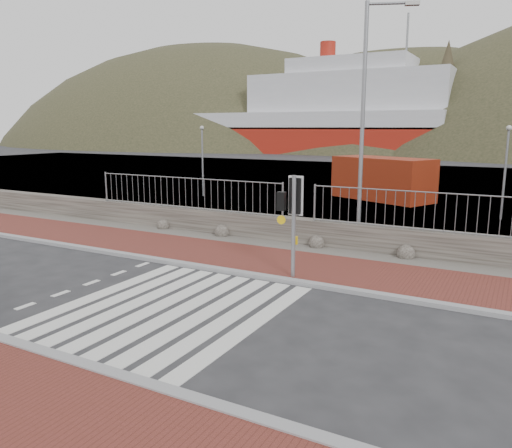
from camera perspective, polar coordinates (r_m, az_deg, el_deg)
The scene contains 14 objects.
ground at distance 11.64m, azimuth -9.77°, elevation -9.46°, with size 220.00×220.00×0.00m, color #28282B.
sidewalk_far at distance 15.23m, azimuth 0.75°, elevation -4.21°, with size 40.00×3.00×0.08m, color maroon.
kerb_near at distance 9.65m, azimuth -21.19°, elevation -14.20°, with size 40.00×0.25×0.12m, color gray.
kerb_far at distance 13.97m, azimuth -2.13°, elevation -5.59°, with size 40.00×0.25×0.12m, color gray.
zebra_crossing at distance 11.64m, azimuth -9.77°, elevation -9.43°, with size 4.62×5.60×0.01m.
gravel_strip at distance 16.98m, azimuth 3.90°, elevation -2.67°, with size 40.00×1.50×0.06m, color #59544C.
stone_wall at distance 17.60m, azimuth 5.01°, elevation -0.80°, with size 40.00×0.60×0.90m, color #413B35.
railing at distance 17.23m, azimuth 4.88°, elevation 3.57°, with size 18.07×0.07×1.22m.
quay at distance 37.27m, azimuth 17.81°, elevation 4.27°, with size 120.00×40.00×0.50m, color #4C4C4F.
water at distance 71.85m, azimuth 23.18°, elevation 6.91°, with size 220.00×50.00×0.05m, color #3F4C54.
ferry at distance 82.66m, azimuth 6.25°, elevation 11.87°, with size 50.00×16.00×20.00m.
traffic_signal_far at distance 13.15m, azimuth 4.19°, elevation 2.21°, with size 0.68×0.27×2.81m.
streetlight at distance 17.36m, azimuth 12.57°, elevation 12.29°, with size 1.62×0.77×8.00m.
shipping_container at distance 29.16m, azimuth 14.23°, elevation 5.05°, with size 5.67×2.36×2.36m, color #9C2811.
Camera 1 is at (6.84, -8.51, 4.04)m, focal length 35.00 mm.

